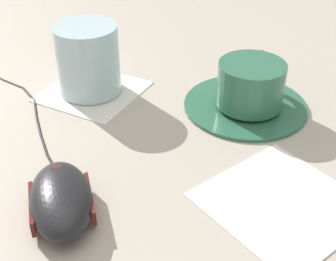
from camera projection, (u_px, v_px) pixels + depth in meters
The scene contains 8 objects.
ground_plane at pixel (165, 134), 0.56m from camera, with size 3.00×3.00×0.00m, color #B2A899.
saucer at pixel (245, 104), 0.60m from camera, with size 0.16×0.16×0.01m, color #2D664C.
coffee_cup at pixel (251, 83), 0.58m from camera, with size 0.11×0.08×0.06m.
computer_mouse at pixel (61, 200), 0.44m from camera, with size 0.12×0.09×0.04m.
mouse_cable at pixel (22, 104), 0.61m from camera, with size 0.27×0.18×0.00m.
napkin_under_glass at pixel (93, 91), 0.64m from camera, with size 0.12×0.12×0.00m, color silver.
drinking_glass at pixel (88, 59), 0.61m from camera, with size 0.08×0.08×0.09m, color silver.
napkin_spare at pixel (282, 202), 0.46m from camera, with size 0.14×0.14×0.00m, color silver.
Camera 1 is at (0.46, 0.03, 0.32)m, focal length 50.00 mm.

